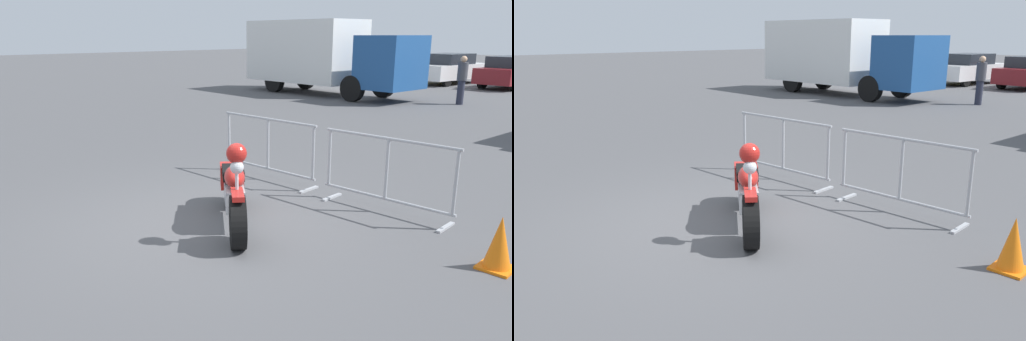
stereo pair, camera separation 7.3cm
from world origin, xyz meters
TOP-DOWN VIEW (x-y plane):
  - ground_plane at (0.00, 0.00)m, footprint 120.00×120.00m
  - motorcycle at (0.33, 0.34)m, footprint 1.80×1.50m
  - crowd_barrier_near at (-0.81, 2.13)m, footprint 2.02×0.49m
  - crowd_barrier_far at (1.47, 2.13)m, footprint 2.02×0.49m
  - box_truck at (-8.23, 12.87)m, footprint 7.83×2.73m
  - parked_car_blue at (-12.57, 21.09)m, footprint 2.07×4.21m
  - parked_car_yellow at (-9.53, 20.79)m, footprint 2.10×4.27m
  - parked_car_white at (-6.49, 21.01)m, footprint 2.25×4.57m
  - pedestrian at (-2.67, 13.81)m, footprint 0.45×0.45m
  - traffic_cone at (3.25, 1.44)m, footprint 0.34×0.34m

SIDE VIEW (x-z plane):
  - ground_plane at x=0.00m, z-range 0.00..0.00m
  - traffic_cone at x=3.25m, z-range -0.01..0.58m
  - motorcycle at x=0.33m, z-range -0.15..1.08m
  - crowd_barrier_near at x=-0.81m, z-range 0.02..1.09m
  - crowd_barrier_far at x=1.47m, z-range 0.02..1.09m
  - parked_car_blue at x=-12.57m, z-range 0.01..1.39m
  - parked_car_yellow at x=-9.53m, z-range 0.01..1.41m
  - parked_car_white at x=-6.49m, z-range 0.01..1.50m
  - pedestrian at x=-2.67m, z-range 0.07..1.76m
  - box_truck at x=-8.23m, z-range 0.15..3.13m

